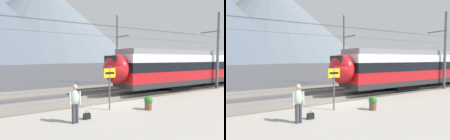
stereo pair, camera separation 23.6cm
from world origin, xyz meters
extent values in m
plane|color=#4C4C51|center=(0.00, 0.00, 0.00)|extent=(400.00, 400.00, 0.00)
cube|color=#A39E93|center=(0.00, -4.91, 0.14)|extent=(120.00, 8.46, 0.28)
cube|color=slate|center=(0.00, 1.55, 0.06)|extent=(120.00, 3.00, 0.12)
cube|color=gray|center=(0.00, 0.83, 0.20)|extent=(120.00, 0.07, 0.16)
cube|color=gray|center=(0.00, 2.27, 0.20)|extent=(120.00, 0.07, 0.16)
cube|color=slate|center=(0.00, 6.30, 0.06)|extent=(120.00, 3.00, 0.12)
cube|color=gray|center=(0.00, 5.59, 0.20)|extent=(120.00, 0.07, 0.16)
cube|color=gray|center=(0.00, 7.02, 0.20)|extent=(120.00, 0.07, 0.16)
cube|color=black|center=(7.80, 1.55, 0.49)|extent=(2.80, 2.30, 0.42)
ellipsoid|color=red|center=(1.49, 1.55, 2.27)|extent=(1.80, 2.65, 2.25)
cube|color=black|center=(0.99, 1.55, 2.70)|extent=(0.16, 1.73, 1.19)
cube|color=black|center=(21.18, 6.30, 0.49)|extent=(2.80, 2.26, 0.42)
ellipsoid|color=#1E429E|center=(16.16, 6.30, 2.27)|extent=(1.80, 2.60, 2.25)
cube|color=black|center=(15.66, 6.30, 2.70)|extent=(0.16, 1.70, 1.19)
cylinder|color=slate|center=(11.92, -0.18, 3.75)|extent=(0.24, 0.24, 7.49)
cube|color=slate|center=(11.92, 0.68, 5.73)|extent=(0.10, 2.03, 0.10)
cylinder|color=#473823|center=(11.92, 1.55, 5.48)|extent=(49.70, 0.02, 0.02)
cylinder|color=slate|center=(5.92, 8.61, 4.11)|extent=(0.24, 0.24, 8.23)
cube|color=slate|center=(5.92, 7.46, 5.64)|extent=(0.10, 2.61, 0.10)
cylinder|color=#473823|center=(5.92, 6.30, 5.39)|extent=(49.70, 0.02, 0.02)
cylinder|color=#59595B|center=(-1.06, -2.01, 1.41)|extent=(0.08, 0.08, 2.27)
cube|color=yellow|center=(-1.06, -2.01, 2.30)|extent=(0.70, 0.06, 0.50)
cube|color=black|center=(-1.06, -2.05, 2.30)|extent=(0.52, 0.01, 0.10)
cylinder|color=#383842|center=(-3.44, -3.08, 0.69)|extent=(0.14, 0.14, 0.82)
cylinder|color=#383842|center=(-3.28, -3.08, 0.69)|extent=(0.14, 0.14, 0.82)
ellipsoid|color=#B7C6B7|center=(-3.36, -3.08, 1.41)|extent=(0.36, 0.22, 0.62)
sphere|color=tan|center=(-3.36, -3.08, 1.86)|extent=(0.22, 0.22, 0.22)
cylinder|color=#B7C6B7|center=(-3.58, -3.08, 1.36)|extent=(0.09, 0.09, 0.58)
cylinder|color=#B7C6B7|center=(-3.14, -3.08, 1.36)|extent=(0.09, 0.09, 0.58)
cube|color=black|center=(-2.71, -2.82, 0.41)|extent=(0.32, 0.18, 0.27)
torus|color=black|center=(-2.71, -2.82, 0.60)|extent=(0.16, 0.02, 0.16)
cylinder|color=brown|center=(0.79, -3.03, 0.48)|extent=(0.39, 0.39, 0.39)
sphere|color=#33752D|center=(0.79, -3.03, 0.81)|extent=(0.46, 0.46, 0.46)
sphere|color=#DB5193|center=(0.79, -3.03, 0.91)|extent=(0.25, 0.25, 0.25)
cone|color=slate|center=(30.41, 203.06, 43.09)|extent=(198.22, 198.22, 86.19)
camera|label=1|loc=(-5.90, -10.71, 3.07)|focal=29.86mm
camera|label=2|loc=(-5.70, -10.83, 3.07)|focal=29.86mm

